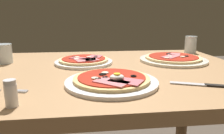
{
  "coord_description": "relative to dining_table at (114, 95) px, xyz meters",
  "views": [
    {
      "loc": [
        -0.11,
        -0.87,
        0.97
      ],
      "look_at": [
        -0.02,
        -0.11,
        0.79
      ],
      "focal_mm": 34.62,
      "sensor_mm": 36.0,
      "label": 1
    }
  ],
  "objects": [
    {
      "name": "dining_table",
      "position": [
        0.0,
        0.0,
        0.0
      ],
      "size": [
        1.13,
        0.87,
        0.76
      ],
      "color": "#9E754C",
      "rests_on": "ground"
    },
    {
      "name": "water_glass_near",
      "position": [
        -0.49,
        0.15,
        0.16
      ],
      "size": [
        0.08,
        0.08,
        0.09
      ],
      "color": "silver",
      "rests_on": "dining_table"
    },
    {
      "name": "pizza_across_right",
      "position": [
        -0.13,
        0.1,
        0.13
      ],
      "size": [
        0.26,
        0.26,
        0.03
      ],
      "color": "white",
      "rests_on": "dining_table"
    },
    {
      "name": "pizza_foreground",
      "position": [
        -0.03,
        -0.22,
        0.13
      ],
      "size": [
        0.3,
        0.3,
        0.05
      ],
      "color": "white",
      "rests_on": "dining_table"
    },
    {
      "name": "pizza_across_left",
      "position": [
        0.3,
        0.11,
        0.13
      ],
      "size": [
        0.32,
        0.32,
        0.03
      ],
      "color": "silver",
      "rests_on": "dining_table"
    },
    {
      "name": "salt_shaker",
      "position": [
        -0.29,
        -0.36,
        0.15
      ],
      "size": [
        0.03,
        0.03,
        0.07
      ],
      "color": "white",
      "rests_on": "dining_table"
    },
    {
      "name": "water_glass_far",
      "position": [
        0.49,
        0.31,
        0.16
      ],
      "size": [
        0.07,
        0.07,
        0.1
      ],
      "color": "silver",
      "rests_on": "dining_table"
    },
    {
      "name": "knife",
      "position": [
        0.26,
        -0.27,
        0.12
      ],
      "size": [
        0.19,
        0.09,
        0.01
      ],
      "color": "silver",
      "rests_on": "dining_table"
    }
  ]
}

